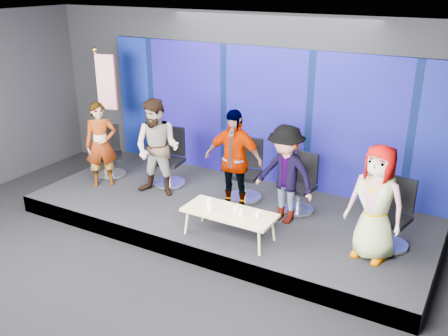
{
  "coord_description": "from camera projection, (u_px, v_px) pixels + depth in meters",
  "views": [
    {
      "loc": [
        3.87,
        -4.46,
        4.13
      ],
      "look_at": [
        -0.02,
        2.4,
        1.06
      ],
      "focal_mm": 40.0,
      "sensor_mm": 36.0,
      "label": 1
    }
  ],
  "objects": [
    {
      "name": "ground",
      "position": [
        140.0,
        294.0,
        6.89
      ],
      "size": [
        10.0,
        10.0,
        0.0
      ],
      "primitive_type": "plane",
      "color": "black",
      "rests_on": "ground"
    },
    {
      "name": "room_walls",
      "position": [
        128.0,
        125.0,
        6.01
      ],
      "size": [
        10.02,
        8.02,
        3.51
      ],
      "color": "black",
      "rests_on": "ground"
    },
    {
      "name": "riser",
      "position": [
        228.0,
        214.0,
        8.87
      ],
      "size": [
        7.0,
        3.0,
        0.3
      ],
      "primitive_type": "cube",
      "color": "black",
      "rests_on": "ground"
    },
    {
      "name": "backdrop",
      "position": [
        265.0,
        116.0,
        9.52
      ],
      "size": [
        7.0,
        0.08,
        2.6
      ],
      "primitive_type": "cube",
      "color": "#071654",
      "rests_on": "riser"
    },
    {
      "name": "chair_a",
      "position": [
        111.0,
        159.0,
        10.09
      ],
      "size": [
        0.8,
        0.8,
        1.01
      ],
      "rotation": [
        0.0,
        0.0,
        0.76
      ],
      "color": "silver",
      "rests_on": "riser"
    },
    {
      "name": "panelist_a",
      "position": [
        101.0,
        145.0,
        9.46
      ],
      "size": [
        0.7,
        0.69,
        1.63
      ],
      "primitive_type": "imported",
      "rotation": [
        0.0,
        0.0,
        0.76
      ],
      "color": "black",
      "rests_on": "riser"
    },
    {
      "name": "chair_b",
      "position": [
        170.0,
        166.0,
        9.64
      ],
      "size": [
        0.71,
        0.71,
        1.11
      ],
      "rotation": [
        0.0,
        0.0,
        0.15
      ],
      "color": "silver",
      "rests_on": "riser"
    },
    {
      "name": "panelist_b",
      "position": [
        157.0,
        148.0,
        9.0
      ],
      "size": [
        0.97,
        0.8,
        1.8
      ],
      "primitive_type": "imported",
      "rotation": [
        0.0,
        0.0,
        0.15
      ],
      "color": "black",
      "rests_on": "riser"
    },
    {
      "name": "chair_c",
      "position": [
        246.0,
        179.0,
        9.03
      ],
      "size": [
        0.67,
        0.67,
        1.1
      ],
      "rotation": [
        0.0,
        0.0,
        0.08
      ],
      "color": "silver",
      "rests_on": "riser"
    },
    {
      "name": "panelist_c",
      "position": [
        233.0,
        160.0,
        8.42
      ],
      "size": [
        1.08,
        0.52,
        1.79
      ],
      "primitive_type": "imported",
      "rotation": [
        0.0,
        0.0,
        0.08
      ],
      "color": "black",
      "rests_on": "riser"
    },
    {
      "name": "chair_d",
      "position": [
        300.0,
        192.0,
        8.56
      ],
      "size": [
        0.67,
        0.67,
        1.02
      ],
      "rotation": [
        0.0,
        0.0,
        -0.19
      ],
      "color": "silver",
      "rests_on": "riser"
    },
    {
      "name": "panelist_d",
      "position": [
        285.0,
        174.0,
        8.02
      ],
      "size": [
        1.16,
        0.8,
        1.65
      ],
      "primitive_type": "imported",
      "rotation": [
        0.0,
        0.0,
        -0.19
      ],
      "color": "black",
      "rests_on": "riser"
    },
    {
      "name": "chair_e",
      "position": [
        392.0,
        225.0,
        7.43
      ],
      "size": [
        0.7,
        0.7,
        1.05
      ],
      "rotation": [
        0.0,
        0.0,
        -0.21
      ],
      "color": "silver",
      "rests_on": "riser"
    },
    {
      "name": "panelist_e",
      "position": [
        376.0,
        203.0,
        6.95
      ],
      "size": [
        0.93,
        0.7,
        1.71
      ],
      "primitive_type": "imported",
      "rotation": [
        0.0,
        0.0,
        -0.21
      ],
      "color": "black",
      "rests_on": "riser"
    },
    {
      "name": "coffee_table",
      "position": [
        229.0,
        214.0,
        7.64
      ],
      "size": [
        1.45,
        0.62,
        0.44
      ],
      "rotation": [
        0.0,
        0.0,
        -0.01
      ],
      "color": "tan",
      "rests_on": "riser"
    },
    {
      "name": "mug_a",
      "position": [
        209.0,
        201.0,
        7.87
      ],
      "size": [
        0.08,
        0.08,
        0.09
      ],
      "primitive_type": "cylinder",
      "color": "white",
      "rests_on": "coffee_table"
    },
    {
      "name": "mug_b",
      "position": [
        210.0,
        207.0,
        7.64
      ],
      "size": [
        0.09,
        0.09,
        0.1
      ],
      "primitive_type": "cylinder",
      "color": "white",
      "rests_on": "coffee_table"
    },
    {
      "name": "mug_c",
      "position": [
        236.0,
        209.0,
        7.62
      ],
      "size": [
        0.07,
        0.07,
        0.09
      ],
      "primitive_type": "cylinder",
      "color": "white",
      "rests_on": "coffee_table"
    },
    {
      "name": "mug_d",
      "position": [
        241.0,
        213.0,
        7.47
      ],
      "size": [
        0.08,
        0.08,
        0.1
      ],
      "primitive_type": "cylinder",
      "color": "white",
      "rests_on": "coffee_table"
    },
    {
      "name": "mug_e",
      "position": [
        258.0,
        214.0,
        7.44
      ],
      "size": [
        0.07,
        0.07,
        0.08
      ],
      "primitive_type": "cylinder",
      "color": "white",
      "rests_on": "coffee_table"
    },
    {
      "name": "flag_stand",
      "position": [
        105.0,
        106.0,
        10.13
      ],
      "size": [
        0.58,
        0.33,
        2.51
      ],
      "rotation": [
        0.0,
        0.0,
        0.23
      ],
      "color": "black",
      "rests_on": "riser"
    }
  ]
}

